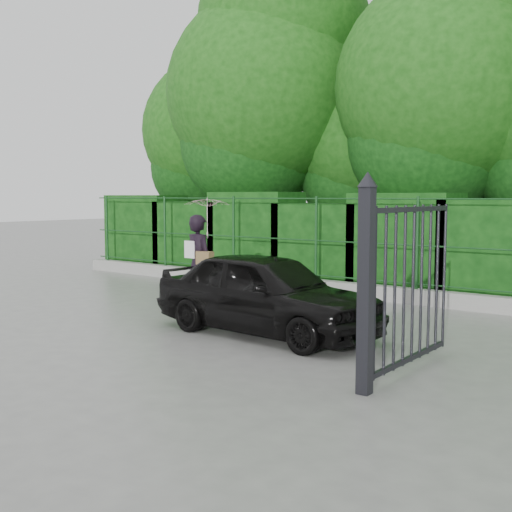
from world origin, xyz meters
The scene contains 8 objects.
ground centered at (0.00, 0.00, 0.00)m, with size 80.00×80.00×0.00m, color gray.
kerb centered at (0.00, 4.50, 0.15)m, with size 14.00×0.25×0.30m, color #9E9E99.
fence centered at (0.22, 4.50, 1.20)m, with size 14.13×0.06×1.80m.
hedge centered at (-0.02, 5.50, 1.04)m, with size 14.20×1.20×2.20m.
trees centered at (1.14, 7.74, 4.62)m, with size 17.10×6.15×8.08m.
gate centered at (4.60, -0.72, 1.19)m, with size 0.22×2.33×2.36m.
woman centered at (-0.16, 1.51, 1.31)m, with size 0.92×0.85×2.09m.
car centered at (1.99, 0.55, 0.64)m, with size 1.51×3.74×1.28m, color black.
Camera 1 is at (7.75, -7.20, 2.11)m, focal length 45.00 mm.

